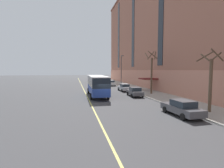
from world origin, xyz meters
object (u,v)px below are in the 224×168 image
object	(u,v)px
parked_car_champagne_3	(105,81)
street_lamp	(121,68)
parked_car_silver_4	(124,87)
parked_car_darkgray_5	(182,108)
street_tree_mid_block	(151,72)
street_tree_near_corner	(210,80)
city_bus	(97,84)
parked_car_white_0	(111,83)
parked_car_darkgray_2	(135,92)

from	to	relation	value
parked_car_champagne_3	street_lamp	bearing A→B (deg)	-82.07
parked_car_champagne_3	parked_car_silver_4	bearing A→B (deg)	-89.50
parked_car_darkgray_5	street_tree_mid_block	world-z (taller)	street_tree_mid_block
street_tree_near_corner	city_bus	bearing A→B (deg)	125.29
parked_car_white_0	street_lamp	size ratio (longest dim) A/B	0.55
street_tree_near_corner	street_tree_mid_block	size ratio (longest dim) A/B	0.83
parked_car_champagne_3	street_lamp	distance (m)	14.04
parked_car_champagne_3	street_tree_mid_block	distance (m)	27.97
parked_car_champagne_3	parked_car_silver_4	size ratio (longest dim) A/B	0.95
street_lamp	parked_car_white_0	bearing A→B (deg)	112.12
parked_car_darkgray_2	street_tree_near_corner	bearing A→B (deg)	-73.79
parked_car_silver_4	street_lamp	xyz separation A→B (m)	(1.66, 8.37, 4.16)
parked_car_darkgray_2	parked_car_champagne_3	xyz separation A→B (m)	(0.08, 28.97, -0.00)
parked_car_white_0	street_tree_mid_block	world-z (taller)	street_tree_mid_block
city_bus	street_tree_near_corner	bearing A→B (deg)	-54.71
parked_car_silver_4	street_tree_near_corner	size ratio (longest dim) A/B	0.74
parked_car_silver_4	street_lamp	size ratio (longest dim) A/B	0.59
parked_car_champagne_3	city_bus	bearing A→B (deg)	-102.79
street_tree_near_corner	parked_car_darkgray_5	bearing A→B (deg)	-173.45
street_tree_near_corner	street_lamp	xyz separation A→B (m)	(-1.68, 28.13, 1.48)
street_tree_near_corner	street_lamp	bearing A→B (deg)	93.42
parked_car_darkgray_2	parked_car_silver_4	world-z (taller)	same
parked_car_white_0	parked_car_champagne_3	size ratio (longest dim) A/B	0.98
parked_car_darkgray_2	parked_car_darkgray_5	distance (m)	12.83
city_bus	parked_car_white_0	distance (m)	19.83
parked_car_silver_4	parked_car_darkgray_2	bearing A→B (deg)	-92.13
parked_car_white_0	parked_car_darkgray_2	world-z (taller)	same
parked_car_silver_4	street_tree_near_corner	distance (m)	20.21
parked_car_darkgray_5	street_tree_near_corner	bearing A→B (deg)	6.55
parked_car_champagne_3	street_tree_near_corner	size ratio (longest dim) A/B	0.70
parked_car_darkgray_5	parked_car_champagne_3	bearing A→B (deg)	90.14
parked_car_silver_4	parked_car_darkgray_5	xyz separation A→B (m)	(-0.09, -20.15, 0.00)
parked_car_silver_4	street_lamp	world-z (taller)	street_lamp
city_bus	street_tree_near_corner	world-z (taller)	street_tree_near_corner
street_tree_mid_block	parked_car_silver_4	bearing A→B (deg)	119.36
city_bus	street_tree_mid_block	bearing A→B (deg)	0.11
parked_car_darkgray_2	parked_car_darkgray_5	world-z (taller)	same
street_lamp	parked_car_darkgray_5	bearing A→B (deg)	-93.51
parked_car_darkgray_2	street_tree_mid_block	bearing A→B (deg)	21.55
parked_car_white_0	street_tree_mid_block	xyz separation A→B (m)	(3.48, -18.75, 3.29)
parked_car_silver_4	street_tree_mid_block	size ratio (longest dim) A/B	0.61
parked_car_champagne_3	parked_car_darkgray_5	xyz separation A→B (m)	(0.10, -41.80, 0.00)
parked_car_darkgray_5	street_tree_near_corner	world-z (taller)	street_tree_near_corner
parked_car_white_0	street_tree_mid_block	bearing A→B (deg)	-79.49
parked_car_white_0	street_tree_near_corner	bearing A→B (deg)	-83.87
parked_car_darkgray_2	parked_car_darkgray_5	xyz separation A→B (m)	(0.19, -12.83, 0.00)
street_tree_mid_block	parked_car_champagne_3	bearing A→B (deg)	97.25
city_bus	street_tree_mid_block	distance (m)	9.98
parked_car_white_0	street_tree_mid_block	distance (m)	19.35
city_bus	street_lamp	size ratio (longest dim) A/B	1.40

